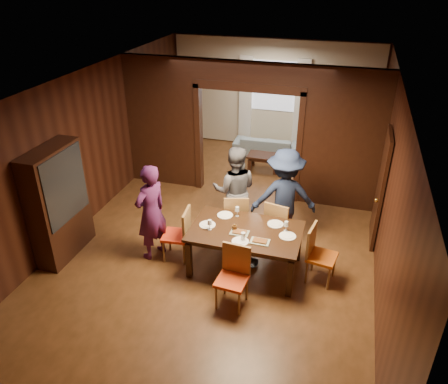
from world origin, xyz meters
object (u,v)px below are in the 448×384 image
(dining_table, at_px, (245,249))
(coffee_table, at_px, (264,162))
(person_grey, at_px, (235,190))
(chair_right, at_px, (322,255))
(chair_left, at_px, (176,234))
(person_purple, at_px, (151,212))
(person_navy, at_px, (284,197))
(hutch, at_px, (58,203))
(chair_far_r, at_px, (280,224))
(chair_near, at_px, (232,279))
(chair_far_l, at_px, (236,216))
(sofa, at_px, (267,146))

(dining_table, relative_size, coffee_table, 2.26)
(person_grey, height_order, chair_right, person_grey)
(person_grey, distance_m, chair_left, 1.40)
(coffee_table, bearing_deg, dining_table, -82.66)
(person_purple, xyz_separation_m, person_navy, (2.08, 1.11, 0.04))
(person_navy, bearing_deg, dining_table, 50.71)
(hutch, bearing_deg, chair_far_r, 19.14)
(coffee_table, xyz_separation_m, chair_left, (-0.71, -3.96, 0.28))
(chair_near, height_order, hutch, hutch)
(dining_table, relative_size, chair_far_r, 1.86)
(chair_right, height_order, hutch, hutch)
(chair_far_l, height_order, hutch, hutch)
(chair_left, relative_size, chair_far_r, 1.00)
(chair_left, height_order, chair_near, same)
(person_purple, height_order, chair_right, person_purple)
(person_grey, bearing_deg, chair_left, 45.00)
(person_purple, distance_m, coffee_table, 4.22)
(person_navy, relative_size, sofa, 1.05)
(person_grey, height_order, sofa, person_grey)
(chair_far_l, bearing_deg, chair_near, 86.97)
(person_navy, bearing_deg, chair_far_r, 70.43)
(person_purple, distance_m, dining_table, 1.71)
(chair_far_r, relative_size, chair_near, 1.00)
(chair_far_l, bearing_deg, chair_right, 138.77)
(chair_far_l, bearing_deg, chair_far_r, 162.10)
(person_navy, bearing_deg, chair_near, 61.92)
(dining_table, height_order, hutch, hutch)
(person_navy, xyz_separation_m, chair_near, (-0.42, -1.94, -0.42))
(person_purple, bearing_deg, coffee_table, -172.44)
(chair_far_l, bearing_deg, person_grey, -86.02)
(person_grey, distance_m, coffee_table, 2.91)
(chair_right, height_order, chair_far_l, same)
(person_grey, distance_m, dining_table, 1.29)
(person_grey, relative_size, hutch, 0.86)
(person_grey, relative_size, chair_far_r, 1.78)
(chair_right, bearing_deg, dining_table, 101.70)
(sofa, distance_m, chair_right, 5.20)
(coffee_table, height_order, chair_far_l, chair_far_l)
(coffee_table, distance_m, chair_left, 4.04)
(coffee_table, distance_m, hutch, 5.18)
(sofa, xyz_separation_m, coffee_table, (0.13, -0.97, -0.05))
(dining_table, xyz_separation_m, chair_right, (1.25, 0.05, 0.10))
(sofa, xyz_separation_m, hutch, (-2.52, -5.35, 0.75))
(chair_right, bearing_deg, person_navy, 48.91)
(person_purple, xyz_separation_m, dining_table, (1.64, 0.09, -0.49))
(person_grey, bearing_deg, hutch, 17.85)
(person_grey, height_order, chair_left, person_grey)
(sofa, bearing_deg, dining_table, 95.22)
(chair_far_r, bearing_deg, hutch, 31.59)
(person_navy, bearing_deg, chair_right, 113.66)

